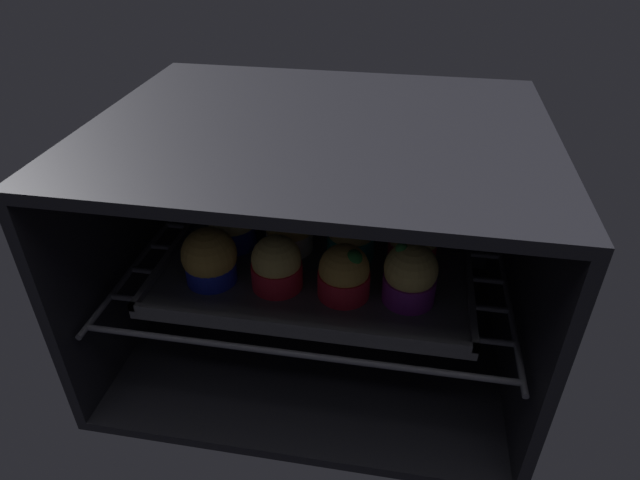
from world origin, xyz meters
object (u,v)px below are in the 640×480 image
(muffin_row0_col3, at_px, (410,275))
(muffin_row1_col3, at_px, (413,240))
(muffin_row2_col2, at_px, (359,204))
(muffin_row2_col0, at_px, (246,194))
(muffin_row0_col2, at_px, (344,274))
(muffin_row2_col1, at_px, (300,201))
(muffin_row1_col1, at_px, (289,228))
(baking_tray, at_px, (320,255))
(muffin_row0_col1, at_px, (277,265))
(muffin_row0_col0, at_px, (210,259))
(muffin_row1_col0, at_px, (232,225))
(muffin_row1_col2, at_px, (351,235))
(muffin_row2_col3, at_px, (412,209))

(muffin_row0_col3, xyz_separation_m, muffin_row1_col3, (0.00, 0.09, -0.00))
(muffin_row2_col2, bearing_deg, muffin_row2_col0, -179.44)
(muffin_row0_col2, xyz_separation_m, muffin_row2_col1, (-0.10, 0.18, -0.00))
(muffin_row2_col0, height_order, muffin_row2_col2, muffin_row2_col0)
(muffin_row1_col3, bearing_deg, muffin_row1_col1, 179.73)
(baking_tray, relative_size, muffin_row1_col1, 5.45)
(muffin_row0_col1, height_order, muffin_row2_col2, muffin_row2_col2)
(muffin_row0_col0, bearing_deg, muffin_row1_col0, 88.09)
(muffin_row1_col0, bearing_deg, muffin_row1_col2, 1.00)
(muffin_row0_col1, height_order, muffin_row1_col2, muffin_row1_col2)
(muffin_row1_col1, xyz_separation_m, muffin_row2_col3, (0.18, 0.08, 0.00))
(muffin_row1_col0, height_order, muffin_row1_col1, muffin_row1_col1)
(muffin_row1_col2, xyz_separation_m, muffin_row2_col3, (0.08, 0.09, 0.00))
(muffin_row1_col1, bearing_deg, muffin_row0_col2, -45.09)
(muffin_row1_col1, distance_m, muffin_row2_col2, 0.13)
(muffin_row0_col3, height_order, muffin_row2_col3, muffin_row0_col3)
(baking_tray, relative_size, muffin_row2_col3, 5.40)
(muffin_row0_col2, xyz_separation_m, muffin_row0_col3, (0.08, 0.00, 0.01))
(muffin_row2_col3, bearing_deg, muffin_row1_col2, -134.61)
(muffin_row1_col1, height_order, muffin_row2_col1, muffin_row1_col1)
(muffin_row0_col1, bearing_deg, muffin_row1_col3, 27.03)
(muffin_row0_col3, xyz_separation_m, muffin_row2_col0, (-0.27, 0.17, 0.00))
(muffin_row0_col1, bearing_deg, muffin_row2_col3, 45.37)
(muffin_row0_col1, xyz_separation_m, muffin_row2_col1, (-0.00, 0.18, -0.00))
(baking_tray, bearing_deg, muffin_row0_col3, -33.34)
(muffin_row1_col2, distance_m, muffin_row2_col0, 0.20)
(muffin_row1_col2, relative_size, muffin_row2_col3, 0.97)
(muffin_row1_col2, xyz_separation_m, muffin_row2_col1, (-0.09, 0.09, -0.00))
(muffin_row0_col1, height_order, muffin_row1_col3, muffin_row1_col3)
(muffin_row0_col0, xyz_separation_m, muffin_row2_col3, (0.27, 0.18, 0.00))
(muffin_row1_col2, bearing_deg, muffin_row1_col1, 179.08)
(muffin_row1_col2, height_order, muffin_row2_col2, muffin_row2_col2)
(muffin_row1_col0, xyz_separation_m, muffin_row1_col3, (0.27, 0.00, 0.00))
(baking_tray, bearing_deg, muffin_row0_col2, -62.36)
(muffin_row2_col1, bearing_deg, muffin_row1_col1, -88.71)
(muffin_row1_col2, distance_m, muffin_row1_col3, 0.09)
(muffin_row0_col3, xyz_separation_m, muffin_row1_col0, (-0.27, 0.09, -0.00))
(muffin_row0_col1, height_order, muffin_row2_col1, muffin_row0_col1)
(muffin_row0_col0, distance_m, muffin_row1_col0, 0.09)
(muffin_row0_col1, bearing_deg, muffin_row2_col1, 91.59)
(muffin_row0_col0, relative_size, muffin_row0_col1, 1.04)
(muffin_row0_col2, bearing_deg, baking_tray, 117.64)
(muffin_row0_col1, bearing_deg, muffin_row0_col2, -2.06)
(baking_tray, height_order, muffin_row2_col1, muffin_row2_col1)
(muffin_row2_col1, bearing_deg, muffin_row0_col3, -44.10)
(muffin_row1_col2, height_order, muffin_row2_col1, muffin_row1_col2)
(muffin_row0_col2, bearing_deg, muffin_row1_col3, 47.49)
(muffin_row0_col3, xyz_separation_m, muffin_row1_col1, (-0.18, 0.09, -0.00))
(muffin_row0_col1, distance_m, muffin_row1_col1, 0.09)
(muffin_row1_col2, distance_m, muffin_row2_col1, 0.13)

